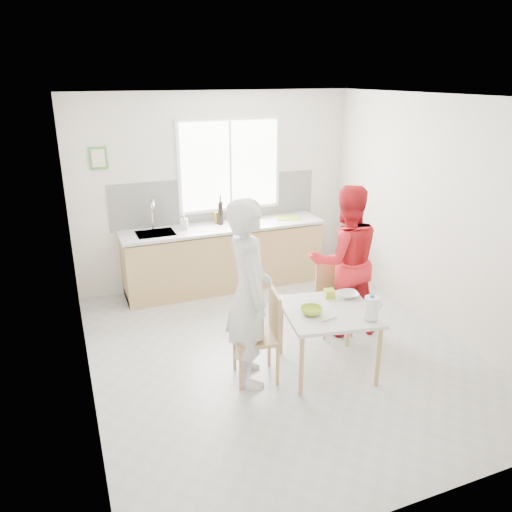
{
  "coord_description": "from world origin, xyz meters",
  "views": [
    {
      "loc": [
        -2.05,
        -4.39,
        2.9
      ],
      "look_at": [
        -0.22,
        0.2,
        1.09
      ],
      "focal_mm": 35.0,
      "sensor_mm": 36.0,
      "label": 1
    }
  ],
  "objects_px": {
    "wine_bottle_a": "(221,213)",
    "chair_left": "(262,331)",
    "chair_far": "(333,294)",
    "bowl_green": "(311,311)",
    "dining_table": "(328,316)",
    "milk_jug": "(372,307)",
    "person_red": "(345,261)",
    "wine_bottle_b": "(220,214)",
    "bowl_white": "(348,295)",
    "person_white": "(249,294)"
  },
  "relations": [
    {
      "from": "bowl_green",
      "to": "wine_bottle_a",
      "type": "distance_m",
      "value": 2.58
    },
    {
      "from": "dining_table",
      "to": "wine_bottle_b",
      "type": "distance_m",
      "value": 2.56
    },
    {
      "from": "bowl_white",
      "to": "wine_bottle_a",
      "type": "xyz_separation_m",
      "value": [
        -0.64,
        2.35,
        0.37
      ]
    },
    {
      "from": "person_red",
      "to": "bowl_green",
      "type": "bearing_deg",
      "value": 51.7
    },
    {
      "from": "milk_jug",
      "to": "wine_bottle_b",
      "type": "distance_m",
      "value": 2.9
    },
    {
      "from": "chair_left",
      "to": "chair_far",
      "type": "height_order",
      "value": "chair_left"
    },
    {
      "from": "milk_jug",
      "to": "wine_bottle_a",
      "type": "distance_m",
      "value": 2.94
    },
    {
      "from": "bowl_green",
      "to": "wine_bottle_b",
      "type": "distance_m",
      "value": 2.54
    },
    {
      "from": "dining_table",
      "to": "wine_bottle_b",
      "type": "height_order",
      "value": "wine_bottle_b"
    },
    {
      "from": "person_white",
      "to": "chair_left",
      "type": "bearing_deg",
      "value": -90.0
    },
    {
      "from": "chair_left",
      "to": "wine_bottle_b",
      "type": "bearing_deg",
      "value": -178.09
    },
    {
      "from": "person_red",
      "to": "bowl_white",
      "type": "bearing_deg",
      "value": 73.76
    },
    {
      "from": "person_red",
      "to": "bowl_green",
      "type": "relative_size",
      "value": 8.17
    },
    {
      "from": "wine_bottle_a",
      "to": "dining_table",
      "type": "bearing_deg",
      "value": -83.21
    },
    {
      "from": "dining_table",
      "to": "wine_bottle_a",
      "type": "relative_size",
      "value": 3.2
    },
    {
      "from": "chair_left",
      "to": "dining_table",
      "type": "bearing_deg",
      "value": 90.0
    },
    {
      "from": "dining_table",
      "to": "person_white",
      "type": "bearing_deg",
      "value": 169.78
    },
    {
      "from": "bowl_white",
      "to": "milk_jug",
      "type": "distance_m",
      "value": 0.54
    },
    {
      "from": "person_red",
      "to": "wine_bottle_b",
      "type": "height_order",
      "value": "person_red"
    },
    {
      "from": "wine_bottle_a",
      "to": "chair_left",
      "type": "bearing_deg",
      "value": -98.62
    },
    {
      "from": "milk_jug",
      "to": "wine_bottle_a",
      "type": "relative_size",
      "value": 0.75
    },
    {
      "from": "person_red",
      "to": "dining_table",
      "type": "bearing_deg",
      "value": 59.74
    },
    {
      "from": "bowl_green",
      "to": "wine_bottle_a",
      "type": "height_order",
      "value": "wine_bottle_a"
    },
    {
      "from": "chair_left",
      "to": "milk_jug",
      "type": "relative_size",
      "value": 3.87
    },
    {
      "from": "chair_far",
      "to": "bowl_green",
      "type": "xyz_separation_m",
      "value": [
        -0.69,
        -0.75,
        0.25
      ]
    },
    {
      "from": "bowl_white",
      "to": "wine_bottle_b",
      "type": "xyz_separation_m",
      "value": [
        -0.66,
        2.3,
        0.36
      ]
    },
    {
      "from": "chair_far",
      "to": "dining_table",
      "type": "bearing_deg",
      "value": -113.27
    },
    {
      "from": "chair_left",
      "to": "bowl_green",
      "type": "height_order",
      "value": "chair_left"
    },
    {
      "from": "chair_far",
      "to": "bowl_white",
      "type": "bearing_deg",
      "value": -95.07
    },
    {
      "from": "dining_table",
      "to": "milk_jug",
      "type": "distance_m",
      "value": 0.47
    },
    {
      "from": "bowl_green",
      "to": "person_white",
      "type": "bearing_deg",
      "value": 165.1
    },
    {
      "from": "person_white",
      "to": "wine_bottle_a",
      "type": "height_order",
      "value": "person_white"
    },
    {
      "from": "chair_far",
      "to": "person_white",
      "type": "relative_size",
      "value": 0.45
    },
    {
      "from": "wine_bottle_b",
      "to": "milk_jug",
      "type": "bearing_deg",
      "value": -78.2
    },
    {
      "from": "wine_bottle_b",
      "to": "chair_left",
      "type": "bearing_deg",
      "value": -98.31
    },
    {
      "from": "person_white",
      "to": "milk_jug",
      "type": "distance_m",
      "value": 1.18
    },
    {
      "from": "chair_left",
      "to": "bowl_white",
      "type": "height_order",
      "value": "chair_left"
    },
    {
      "from": "dining_table",
      "to": "person_red",
      "type": "bearing_deg",
      "value": 49.52
    },
    {
      "from": "dining_table",
      "to": "wine_bottle_a",
      "type": "distance_m",
      "value": 2.6
    },
    {
      "from": "chair_far",
      "to": "bowl_white",
      "type": "distance_m",
      "value": 0.62
    },
    {
      "from": "chair_far",
      "to": "wine_bottle_a",
      "type": "bearing_deg",
      "value": 123.96
    },
    {
      "from": "chair_far",
      "to": "person_white",
      "type": "bearing_deg",
      "value": -144.98
    },
    {
      "from": "bowl_green",
      "to": "wine_bottle_b",
      "type": "bearing_deg",
      "value": 92.65
    },
    {
      "from": "person_white",
      "to": "bowl_white",
      "type": "bearing_deg",
      "value": -77.32
    },
    {
      "from": "person_white",
      "to": "bowl_green",
      "type": "distance_m",
      "value": 0.65
    },
    {
      "from": "wine_bottle_b",
      "to": "dining_table",
      "type": "bearing_deg",
      "value": -82.65
    },
    {
      "from": "chair_far",
      "to": "person_red",
      "type": "height_order",
      "value": "person_red"
    },
    {
      "from": "chair_left",
      "to": "chair_far",
      "type": "relative_size",
      "value": 1.1
    },
    {
      "from": "milk_jug",
      "to": "wine_bottle_a",
      "type": "bearing_deg",
      "value": 111.48
    },
    {
      "from": "person_white",
      "to": "person_red",
      "type": "relative_size",
      "value": 1.06
    }
  ]
}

